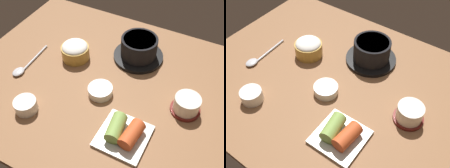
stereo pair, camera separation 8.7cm
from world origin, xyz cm
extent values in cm
cube|color=brown|center=(0.00, 0.00, 1.00)|extent=(100.00, 76.00, 2.00)
cylinder|color=black|center=(3.15, 16.86, 2.61)|extent=(18.18, 18.18, 1.22)
cylinder|color=black|center=(3.15, 16.86, 6.89)|extent=(13.00, 13.00, 7.34)
cylinder|color=#D15619|center=(3.15, 16.86, 10.27)|extent=(11.44, 11.44, 0.60)
cylinder|color=#B78C38|center=(-17.20, 6.22, 4.50)|extent=(10.07, 10.07, 5.00)
ellipsoid|color=white|center=(-17.20, 6.22, 7.00)|extent=(9.26, 9.26, 3.52)
cylinder|color=maroon|center=(25.79, 1.00, 2.40)|extent=(9.23, 9.23, 0.80)
cylinder|color=silver|center=(25.79, 1.00, 5.21)|extent=(7.85, 7.85, 4.82)
cylinder|color=#C6D18C|center=(25.79, 1.00, 7.32)|extent=(6.67, 6.67, 0.40)
cylinder|color=white|center=(-0.67, -5.01, 3.40)|extent=(7.93, 7.93, 2.81)
cylinder|color=#386B2D|center=(-0.67, -5.01, 4.51)|extent=(6.51, 6.51, 0.50)
cube|color=silver|center=(13.06, -16.33, 2.50)|extent=(13.90, 13.90, 1.00)
cylinder|color=#7A9E47|center=(10.62, -16.33, 5.19)|extent=(5.45, 8.85, 4.37)
cylinder|color=#C64C23|center=(15.49, -16.33, 5.19)|extent=(5.19, 8.74, 4.37)
cylinder|color=white|center=(-17.74, -21.10, 3.96)|extent=(6.92, 6.92, 3.93)
cylinder|color=brown|center=(-17.74, -21.10, 5.63)|extent=(5.68, 5.68, 0.50)
cylinder|color=#B7B7BC|center=(-30.18, -1.85, 2.40)|extent=(1.59, 16.17, 0.80)
ellipsoid|color=#B7B7BC|center=(-30.58, -9.91, 2.72)|extent=(3.60, 4.68, 1.26)
camera|label=1|loc=(29.10, -54.48, 69.28)|focal=43.56mm
camera|label=2|loc=(36.53, -49.92, 69.28)|focal=43.56mm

